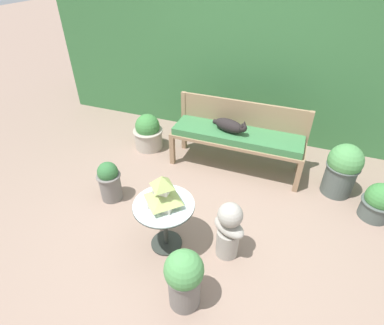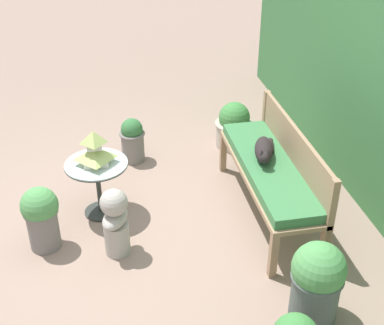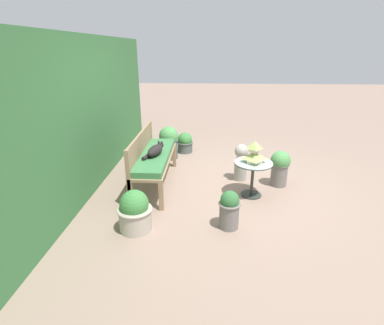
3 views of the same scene
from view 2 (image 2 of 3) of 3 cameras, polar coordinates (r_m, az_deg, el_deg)
ground at (r=4.92m, az=-5.40°, el=-6.61°), size 30.00×30.00×0.00m
garden_bench at (r=4.82m, az=8.21°, el=-0.91°), size 1.69×0.48×0.55m
bench_backrest at (r=4.80m, az=10.86°, el=1.13°), size 1.69×0.06×0.87m
cat at (r=4.81m, az=7.71°, el=1.32°), size 0.49×0.30×0.19m
patio_table at (r=4.88m, az=-10.07°, el=-1.27°), size 0.57×0.57×0.54m
pagoda_birdhouse at (r=4.75m, az=-10.35°, el=1.31°), size 0.29×0.29×0.32m
garden_bust at (r=4.45m, az=-8.17°, el=-6.17°), size 0.37×0.31×0.62m
potted_plant_table_near at (r=3.95m, az=13.18°, el=-12.20°), size 0.39×0.39×0.65m
potted_plant_bench_right at (r=5.74m, az=-6.37°, el=2.46°), size 0.28×0.28×0.50m
potted_plant_table_far at (r=6.02m, az=4.50°, el=3.91°), size 0.43×0.43×0.53m
potted_plant_path_edge at (r=4.64m, az=-15.78°, el=-5.50°), size 0.31×0.31×0.58m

